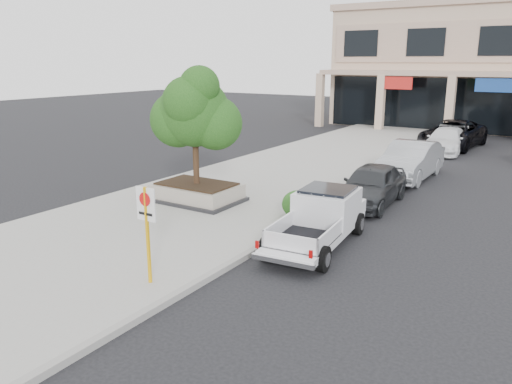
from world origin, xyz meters
TOP-DOWN VIEW (x-y plane):
  - ground at (0.00, 0.00)m, footprint 120.00×120.00m
  - sidewalk at (-5.50, 6.00)m, footprint 8.00×52.00m
  - curb at (-1.55, 6.00)m, footprint 0.20×52.00m
  - planter at (-5.94, 3.88)m, footprint 3.20×2.20m
  - planter_tree at (-5.81, 4.03)m, footprint 2.90×2.55m
  - no_parking_sign at (-2.43, -2.21)m, footprint 0.55×0.09m
  - hedge at (-1.80, 4.00)m, footprint 1.10×0.99m
  - pickup_truck at (-0.35, 2.36)m, footprint 2.24×5.01m
  - curb_car_a at (-0.53, 7.36)m, footprint 1.90×4.44m
  - curb_car_b at (-0.50, 12.25)m, footprint 1.87×5.12m
  - curb_car_c at (-0.63, 20.08)m, footprint 2.10×4.90m
  - curb_car_d at (-0.68, 22.05)m, footprint 3.36×6.27m

SIDE VIEW (x-z plane):
  - ground at x=0.00m, z-range 0.00..0.00m
  - sidewalk at x=-5.50m, z-range 0.00..0.15m
  - curb at x=-1.55m, z-range 0.00..0.15m
  - planter at x=-5.94m, z-range 0.14..0.82m
  - hedge at x=-1.80m, z-range 0.15..1.08m
  - curb_car_c at x=-0.63m, z-range 0.00..1.41m
  - curb_car_a at x=-0.53m, z-range 0.00..1.49m
  - pickup_truck at x=-0.35m, z-range 0.00..1.53m
  - curb_car_d at x=-0.68m, z-range 0.00..1.67m
  - curb_car_b at x=-0.50m, z-range 0.00..1.67m
  - no_parking_sign at x=-2.43m, z-range 0.48..2.78m
  - planter_tree at x=-5.81m, z-range 1.41..5.41m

